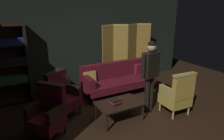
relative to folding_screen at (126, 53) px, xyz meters
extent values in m
plane|color=black|center=(-1.25, -2.13, -0.99)|extent=(10.00, 10.00, 0.00)
cube|color=black|center=(-1.25, 0.32, 0.41)|extent=(7.20, 0.10, 2.80)
cube|color=olive|center=(-0.62, 0.08, -0.04)|extent=(0.45, 0.16, 1.90)
cube|color=tan|center=(-0.62, 0.08, 0.88)|extent=(0.45, 0.16, 0.06)
cube|color=olive|center=(-0.21, 0.02, -0.04)|extent=(0.39, 0.29, 1.90)
cube|color=tan|center=(-0.21, 0.02, 0.88)|extent=(0.40, 0.30, 0.06)
cube|color=olive|center=(0.20, -0.04, -0.04)|extent=(0.44, 0.18, 1.90)
cube|color=tan|center=(0.20, -0.04, 0.88)|extent=(0.45, 0.19, 0.06)
cube|color=olive|center=(0.62, -0.06, -0.04)|extent=(0.43, 0.22, 1.90)
cube|color=tan|center=(0.62, -0.06, 0.88)|extent=(0.43, 0.23, 0.06)
cube|color=black|center=(-2.98, 0.05, 0.04)|extent=(0.06, 0.32, 2.05)
cube|color=black|center=(-3.40, 0.20, 0.04)|extent=(0.90, 0.02, 2.05)
cube|color=black|center=(-3.40, 0.05, -0.93)|extent=(0.86, 0.30, 0.02)
cube|color=black|center=(-3.40, 0.05, -0.44)|extent=(0.86, 0.30, 0.02)
cube|color=#1E4C28|center=(-3.40, 0.03, -0.34)|extent=(0.78, 0.22, 0.18)
cube|color=black|center=(-3.40, 0.05, 0.04)|extent=(0.86, 0.30, 0.02)
cube|color=black|center=(-3.40, 0.03, 0.14)|extent=(0.78, 0.22, 0.18)
cube|color=black|center=(-3.40, 0.05, 0.52)|extent=(0.86, 0.30, 0.02)
cube|color=navy|center=(-3.40, 0.03, 0.62)|extent=(0.78, 0.22, 0.17)
cube|color=black|center=(-3.40, 0.05, 1.00)|extent=(0.86, 0.30, 0.02)
cylinder|color=black|center=(-1.65, -1.08, -0.88)|extent=(0.07, 0.07, 0.22)
cylinder|color=black|center=(0.25, -1.08, -0.88)|extent=(0.07, 0.07, 0.22)
cylinder|color=black|center=(-1.65, -0.48, -0.88)|extent=(0.07, 0.07, 0.22)
cylinder|color=black|center=(0.25, -0.48, -0.88)|extent=(0.07, 0.07, 0.22)
cube|color=#4C0F19|center=(-0.70, -0.78, -0.67)|extent=(2.10, 0.76, 0.20)
cube|color=#4C0F19|center=(-0.70, -0.47, -0.34)|extent=(2.10, 0.18, 0.46)
cube|color=#4C0F19|center=(-1.68, -0.78, -0.44)|extent=(0.16, 0.68, 0.26)
cube|color=#4C0F19|center=(0.28, -0.78, -0.44)|extent=(0.16, 0.68, 0.26)
cube|color=#B79338|center=(-1.53, -0.58, -0.42)|extent=(0.35, 0.17, 0.35)
cube|color=maroon|center=(0.13, -0.58, -0.42)|extent=(0.35, 0.18, 0.35)
cylinder|color=black|center=(-1.90, -2.29, -0.79)|extent=(0.04, 0.04, 0.39)
cylinder|color=black|center=(-1.00, -2.29, -0.79)|extent=(0.04, 0.04, 0.39)
cylinder|color=black|center=(-1.90, -1.75, -0.79)|extent=(0.04, 0.04, 0.39)
cylinder|color=black|center=(-1.00, -1.75, -0.79)|extent=(0.04, 0.04, 0.39)
cube|color=black|center=(-1.45, -2.02, -0.58)|extent=(1.00, 0.64, 0.03)
cylinder|color=tan|center=(0.10, -2.14, -0.88)|extent=(0.04, 0.04, 0.22)
cylinder|color=tan|center=(-0.35, -2.11, -0.88)|extent=(0.04, 0.04, 0.22)
cylinder|color=tan|center=(0.08, -2.59, -0.88)|extent=(0.04, 0.04, 0.22)
cylinder|color=tan|center=(-0.38, -2.57, -0.88)|extent=(0.04, 0.04, 0.22)
cube|color=#B79338|center=(-0.14, -2.35, -0.65)|extent=(0.59, 0.59, 0.24)
cube|color=#B79338|center=(-0.15, -2.58, -0.26)|extent=(0.57, 0.15, 0.54)
cube|color=tan|center=(-0.15, -2.58, 0.03)|extent=(0.61, 0.16, 0.04)
cube|color=tan|center=(0.10, -2.37, -0.42)|extent=(0.11, 0.50, 0.22)
cube|color=tan|center=(-0.38, -2.34, -0.42)|extent=(0.11, 0.50, 0.22)
cylinder|color=black|center=(-2.51, -1.58, -0.88)|extent=(0.04, 0.04, 0.22)
cylinder|color=black|center=(-2.12, -1.35, -0.88)|extent=(0.04, 0.04, 0.22)
cylinder|color=black|center=(-2.75, -1.18, -0.88)|extent=(0.04, 0.04, 0.22)
cylinder|color=black|center=(-2.35, -0.95, -0.88)|extent=(0.04, 0.04, 0.22)
cube|color=#4C0F19|center=(-2.43, -1.26, -0.65)|extent=(0.77, 0.77, 0.24)
cube|color=#4C0F19|center=(-2.55, -1.07, -0.26)|extent=(0.54, 0.38, 0.54)
cube|color=black|center=(-2.55, -1.07, 0.03)|extent=(0.58, 0.41, 0.04)
cube|color=black|center=(-2.64, -1.38, -0.42)|extent=(0.33, 0.48, 0.22)
cube|color=black|center=(-2.22, -1.14, -0.42)|extent=(0.33, 0.48, 0.22)
cylinder|color=black|center=(-3.31, -1.88, -0.88)|extent=(0.04, 0.04, 0.22)
cylinder|color=black|center=(-2.96, -1.59, -0.88)|extent=(0.04, 0.04, 0.22)
cylinder|color=black|center=(-2.66, -1.94, -0.88)|extent=(0.04, 0.04, 0.22)
cube|color=#4C0F19|center=(-2.99, -1.91, -0.65)|extent=(0.79, 0.79, 0.24)
cube|color=#4C0F19|center=(-2.81, -1.76, -0.26)|extent=(0.45, 0.51, 0.54)
cube|color=black|center=(-2.81, -1.76, 0.03)|extent=(0.48, 0.54, 0.04)
cube|color=black|center=(-3.14, -1.73, -0.42)|extent=(0.44, 0.39, 0.22)
cube|color=black|center=(-2.83, -2.09, -0.42)|extent=(0.44, 0.39, 0.22)
cylinder|color=black|center=(-0.53, -1.96, -0.56)|extent=(0.12, 0.12, 0.86)
cylinder|color=black|center=(-0.67, -1.98, -0.56)|extent=(0.12, 0.12, 0.86)
cube|color=maroon|center=(-0.60, -1.97, -0.09)|extent=(0.34, 0.22, 0.09)
cube|color=black|center=(-0.60, -1.97, 0.16)|extent=(0.43, 0.28, 0.58)
cube|color=white|center=(-0.62, -1.86, 0.19)|extent=(0.14, 0.04, 0.41)
cube|color=maroon|center=(-0.62, -1.86, 0.42)|extent=(0.09, 0.04, 0.04)
cylinder|color=black|center=(-0.35, -1.92, 0.17)|extent=(0.09, 0.09, 0.54)
cylinder|color=black|center=(-0.84, -2.02, 0.17)|extent=(0.09, 0.09, 0.54)
sphere|color=tan|center=(-0.60, -1.97, 0.57)|extent=(0.20, 0.20, 0.20)
sphere|color=black|center=(-0.60, -1.97, 0.62)|extent=(0.18, 0.18, 0.18)
cylinder|color=brown|center=(-2.33, -0.40, -0.85)|extent=(0.28, 0.28, 0.28)
ellipsoid|color=#193D19|center=(-2.33, -0.40, -0.44)|extent=(0.60, 0.60, 0.69)
cube|color=navy|center=(-1.56, -2.02, -0.55)|extent=(0.24, 0.16, 0.03)
cube|color=maroon|center=(-1.56, -2.02, -0.51)|extent=(0.23, 0.22, 0.03)
cube|color=black|center=(-1.56, -2.02, -0.48)|extent=(0.20, 0.19, 0.04)
camera|label=1|loc=(-3.58, -5.55, 1.46)|focal=33.45mm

